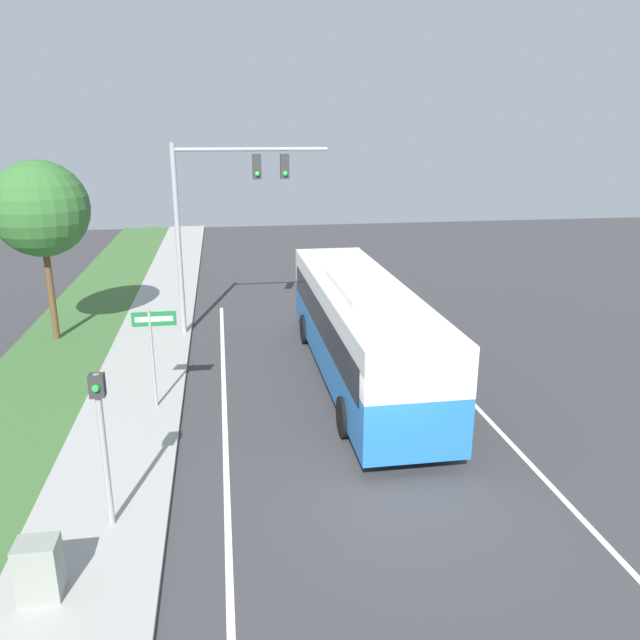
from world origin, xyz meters
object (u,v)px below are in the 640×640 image
(bus, at_px, (360,324))
(pedestrian_signal, at_px, (102,427))
(utility_cabinet, at_px, (39,569))
(street_sign, at_px, (153,342))
(signal_gantry, at_px, (220,203))

(bus, height_order, pedestrian_signal, bus)
(bus, bearing_deg, pedestrian_signal, -133.53)
(utility_cabinet, bearing_deg, street_sign, 80.35)
(street_sign, bearing_deg, pedestrian_signal, -94.40)
(bus, xyz_separation_m, street_sign, (-6.16, -1.37, 0.19))
(bus, xyz_separation_m, pedestrian_signal, (-6.59, -6.94, 0.39))
(bus, distance_m, utility_cabinet, 11.62)
(pedestrian_signal, xyz_separation_m, utility_cabinet, (-0.84, -1.90, -1.60))
(bus, relative_size, pedestrian_signal, 3.68)
(signal_gantry, height_order, utility_cabinet, signal_gantry)
(bus, distance_m, street_sign, 6.32)
(signal_gantry, bearing_deg, pedestrian_signal, -101.13)
(signal_gantry, bearing_deg, utility_cabinet, -102.92)
(bus, height_order, signal_gantry, signal_gantry)
(pedestrian_signal, height_order, street_sign, pedestrian_signal)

